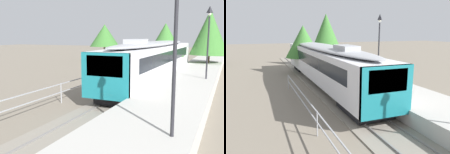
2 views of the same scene
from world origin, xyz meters
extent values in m
plane|color=slate|center=(-3.00, 22.00, 0.00)|extent=(160.00, 160.00, 0.00)
cube|color=gray|center=(0.00, 22.00, 0.03)|extent=(3.20, 60.00, 0.06)
cube|color=slate|center=(-0.72, 22.00, 0.10)|extent=(0.08, 60.00, 0.08)
cube|color=slate|center=(0.72, 22.00, 0.10)|extent=(0.08, 60.00, 0.08)
cube|color=silver|center=(0.00, 30.47, 1.96)|extent=(2.80, 20.33, 2.55)
cube|color=#19757F|center=(0.00, 20.41, 1.96)|extent=(2.80, 0.24, 2.55)
cube|color=black|center=(0.00, 20.33, 2.53)|extent=(2.13, 0.08, 1.12)
cube|color=black|center=(0.00, 30.47, 2.37)|extent=(2.82, 17.08, 0.92)
ellipsoid|color=#A8AAAF|center=(0.00, 30.47, 3.42)|extent=(2.69, 19.52, 0.44)
cube|color=#A8AAAF|center=(0.00, 25.39, 3.70)|extent=(1.10, 2.20, 0.36)
cube|color=#EAE5C6|center=(0.00, 20.34, 0.97)|extent=(1.00, 0.10, 0.20)
cube|color=black|center=(0.00, 22.71, 0.42)|extent=(2.24, 3.20, 0.55)
cube|color=black|center=(0.00, 38.24, 0.42)|extent=(2.24, 3.20, 0.55)
cube|color=#B7B5AD|center=(3.25, 22.00, 0.45)|extent=(3.90, 60.00, 0.90)
cylinder|color=#232328|center=(4.49, 16.08, 3.20)|extent=(0.12, 0.12, 4.60)
cylinder|color=#232328|center=(4.49, 28.60, 3.20)|extent=(0.12, 0.12, 4.60)
pyramid|color=#232328|center=(4.49, 28.60, 6.00)|extent=(0.34, 0.34, 0.50)
sphere|color=silver|center=(4.49, 28.60, 5.68)|extent=(0.24, 0.24, 0.24)
cylinder|color=#9EA0A5|center=(-3.30, 21.00, 0.62)|extent=(0.06, 0.06, 1.25)
cylinder|color=#9EA0A5|center=(-3.30, 30.00, 0.62)|extent=(0.06, 0.06, 1.25)
cylinder|color=brown|center=(-13.01, 47.18, 1.16)|extent=(0.36, 0.36, 2.32)
cone|color=#38702D|center=(-13.01, 47.18, 4.11)|extent=(4.87, 4.87, 3.58)
cylinder|color=brown|center=(-0.51, 36.59, 0.94)|extent=(0.36, 0.36, 1.88)
cone|color=#38702D|center=(-0.51, 36.59, 3.67)|extent=(4.04, 4.04, 3.58)
cylinder|color=brown|center=(3.66, 41.05, 0.93)|extent=(0.36, 0.36, 1.86)
cone|color=#38702D|center=(3.66, 41.05, 4.50)|extent=(4.45, 4.45, 5.28)
camera|label=1|loc=(6.06, 7.88, 4.14)|focal=42.15mm
camera|label=2|loc=(-5.76, 11.89, 4.81)|focal=34.94mm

